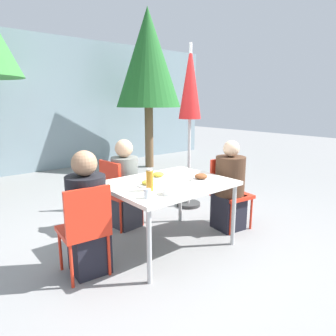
# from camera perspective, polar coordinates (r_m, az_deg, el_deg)

# --- Properties ---
(ground_plane) EXTENTS (24.00, 24.00, 0.00)m
(ground_plane) POSITION_cam_1_polar(r_m,az_deg,el_deg) (3.42, -0.00, -14.53)
(ground_plane) COLOR gray
(building_facade) EXTENTS (10.00, 0.20, 3.00)m
(building_facade) POSITION_cam_1_polar(r_m,az_deg,el_deg) (7.34, -24.86, 10.94)
(building_facade) COLOR gray
(building_facade) RESTS_ON ground
(dining_table) EXTENTS (1.26, 0.99, 0.73)m
(dining_table) POSITION_cam_1_polar(r_m,az_deg,el_deg) (3.17, -0.00, -3.62)
(dining_table) COLOR silver
(dining_table) RESTS_ON ground
(chair_left) EXTENTS (0.43, 0.43, 0.86)m
(chair_left) POSITION_cam_1_polar(r_m,az_deg,el_deg) (2.77, -15.46, -10.38)
(chair_left) COLOR red
(chair_left) RESTS_ON ground
(person_left) EXTENTS (0.35, 0.35, 1.15)m
(person_left) POSITION_cam_1_polar(r_m,az_deg,el_deg) (2.84, -15.09, -8.96)
(person_left) COLOR black
(person_left) RESTS_ON ground
(chair_right) EXTENTS (0.45, 0.45, 0.86)m
(chair_right) POSITION_cam_1_polar(r_m,az_deg,el_deg) (3.84, 11.34, -3.68)
(chair_right) COLOR red
(chair_right) RESTS_ON ground
(person_right) EXTENTS (0.36, 0.36, 1.11)m
(person_right) POSITION_cam_1_polar(r_m,az_deg,el_deg) (3.75, 11.63, -3.87)
(person_right) COLOR black
(person_right) RESTS_ON ground
(chair_far) EXTENTS (0.44, 0.44, 0.86)m
(chair_far) POSITION_cam_1_polar(r_m,az_deg,el_deg) (3.76, -9.60, -3.97)
(chair_far) COLOR red
(chair_far) RESTS_ON ground
(person_far) EXTENTS (0.33, 0.33, 1.11)m
(person_far) POSITION_cam_1_polar(r_m,az_deg,el_deg) (3.76, -8.18, -3.51)
(person_far) COLOR #383842
(person_far) RESTS_ON ground
(closed_umbrella) EXTENTS (0.36, 0.36, 2.35)m
(closed_umbrella) POSITION_cam_1_polar(r_m,az_deg,el_deg) (4.37, 4.23, 14.44)
(closed_umbrella) COLOR #333333
(closed_umbrella) RESTS_ON ground
(plate_0) EXTENTS (0.26, 0.26, 0.07)m
(plate_0) POSITION_cam_1_polar(r_m,az_deg,el_deg) (3.25, 6.29, -1.82)
(plate_0) COLOR white
(plate_0) RESTS_ON dining_table
(plate_1) EXTENTS (0.21, 0.21, 0.06)m
(plate_1) POSITION_cam_1_polar(r_m,az_deg,el_deg) (3.02, -3.96, -3.00)
(plate_1) COLOR white
(plate_1) RESTS_ON dining_table
(plate_2) EXTENTS (0.23, 0.23, 0.07)m
(plate_2) POSITION_cam_1_polar(r_m,az_deg,el_deg) (3.33, -1.86, -1.45)
(plate_2) COLOR white
(plate_2) RESTS_ON dining_table
(bottle) EXTENTS (0.07, 0.07, 0.21)m
(bottle) POSITION_cam_1_polar(r_m,az_deg,el_deg) (2.83, -3.50, -2.34)
(bottle) COLOR #B7751E
(bottle) RESTS_ON dining_table
(drinking_cup) EXTENTS (0.06, 0.06, 0.08)m
(drinking_cup) POSITION_cam_1_polar(r_m,az_deg,el_deg) (2.63, -3.96, -4.90)
(drinking_cup) COLOR silver
(drinking_cup) RESTS_ON dining_table
(salad_bowl) EXTENTS (0.16, 0.16, 0.06)m
(salad_bowl) POSITION_cam_1_polar(r_m,az_deg,el_deg) (2.74, 0.50, -4.35)
(salad_bowl) COLOR white
(salad_bowl) RESTS_ON dining_table
(tree_behind_left) EXTENTS (1.50, 1.50, 3.62)m
(tree_behind_left) POSITION_cam_1_polar(r_m,az_deg,el_deg) (7.26, -3.82, 20.01)
(tree_behind_left) COLOR brown
(tree_behind_left) RESTS_ON ground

